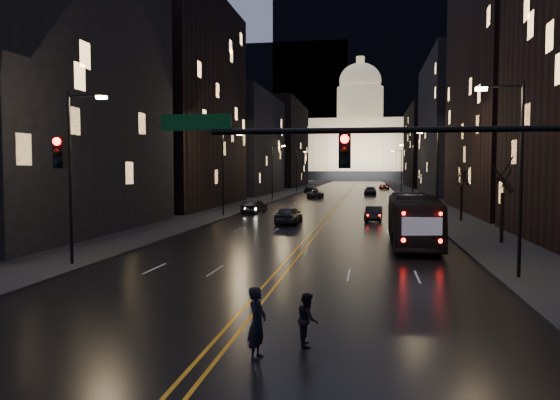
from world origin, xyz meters
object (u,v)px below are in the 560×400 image
at_px(oncoming_car_b, 254,207).
at_px(pedestrian_a, 257,323).
at_px(bus, 413,220).
at_px(receding_car_a, 373,214).
at_px(pedestrian_b, 308,319).
at_px(traffic_signal, 430,168).
at_px(oncoming_car_a, 289,215).

bearing_deg(oncoming_car_b, pedestrian_a, 109.94).
xyz_separation_m(bus, oncoming_car_b, (-15.66, 23.17, -0.94)).
bearing_deg(receding_car_a, pedestrian_a, -90.98).
relative_size(oncoming_car_b, pedestrian_a, 2.37).
distance_m(oncoming_car_b, pedestrian_b, 46.14).
bearing_deg(traffic_signal, oncoming_car_a, 104.95).
xyz_separation_m(oncoming_car_a, oncoming_car_b, (-5.50, 10.79, -0.07)).
relative_size(oncoming_car_a, receding_car_a, 1.13).
bearing_deg(receding_car_a, bus, -77.64).
height_order(bus, pedestrian_b, bus).
height_order(oncoming_car_a, receding_car_a, oncoming_car_a).
relative_size(bus, pedestrian_b, 7.97).
xyz_separation_m(receding_car_a, pedestrian_a, (-3.43, -39.50, 0.26)).
bearing_deg(oncoming_car_a, traffic_signal, 108.16).
relative_size(oncoming_car_b, receding_car_a, 1.07).
bearing_deg(bus, pedestrian_a, -104.00).
relative_size(bus, oncoming_car_b, 2.65).
relative_size(traffic_signal, pedestrian_b, 11.26).
xyz_separation_m(traffic_signal, receding_car_a, (-1.18, 37.51, -4.39)).
relative_size(bus, oncoming_car_a, 2.50).
distance_m(bus, pedestrian_a, 23.73).
height_order(traffic_signal, receding_car_a, traffic_signal).
distance_m(traffic_signal, pedestrian_a, 6.50).
xyz_separation_m(bus, pedestrian_a, (-5.86, -22.98, -0.73)).
height_order(oncoming_car_a, pedestrian_a, pedestrian_a).
bearing_deg(pedestrian_b, pedestrian_a, 127.80).
bearing_deg(pedestrian_a, traffic_signal, -58.66).
distance_m(receding_car_a, pedestrian_b, 38.23).
relative_size(receding_car_a, pedestrian_b, 2.82).
height_order(receding_car_a, pedestrian_b, pedestrian_b).
distance_m(traffic_signal, oncoming_car_b, 46.65).
distance_m(traffic_signal, bus, 21.30).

